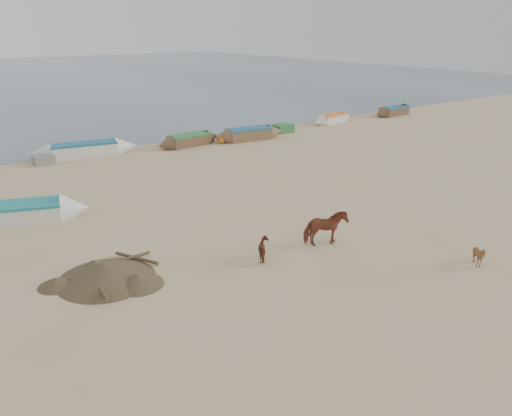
{
  "coord_description": "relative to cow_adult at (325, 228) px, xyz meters",
  "views": [
    {
      "loc": [
        -11.52,
        -12.02,
        8.22
      ],
      "look_at": [
        0.0,
        4.0,
        1.0
      ],
      "focal_mm": 35.0,
      "sensor_mm": 36.0,
      "label": 1
    }
  ],
  "objects": [
    {
      "name": "calf_right",
      "position": [
        -2.72,
        0.32,
        -0.3
      ],
      "size": [
        0.79,
        0.89,
        0.82
      ],
      "primitive_type": "imported",
      "rotation": [
        0.0,
        0.0,
        1.45
      ],
      "color": "brown",
      "rests_on": "ground"
    },
    {
      "name": "ground",
      "position": [
        -1.31,
        -1.15,
        -0.71
      ],
      "size": [
        140.0,
        140.0,
        0.0
      ],
      "primitive_type": "plane",
      "color": "tan",
      "rests_on": "ground"
    },
    {
      "name": "near_canoe",
      "position": [
        -9.15,
        9.78,
        -0.29
      ],
      "size": [
        5.82,
        3.31,
        0.84
      ],
      "primitive_type": null,
      "rotation": [
        0.0,
        0.0,
        -0.35
      ],
      "color": "silver",
      "rests_on": "ground"
    },
    {
      "name": "cow_adult",
      "position": [
        0.0,
        0.0,
        0.0
      ],
      "size": [
        1.85,
        1.28,
        1.43
      ],
      "primitive_type": "imported",
      "rotation": [
        0.0,
        0.0,
        1.24
      ],
      "color": "brown",
      "rests_on": "ground"
    },
    {
      "name": "waterline_canoes",
      "position": [
        -0.94,
        18.82,
        -0.28
      ],
      "size": [
        59.35,
        4.49,
        0.93
      ],
      "color": "brown",
      "rests_on": "ground"
    },
    {
      "name": "calf_front",
      "position": [
        3.27,
        -4.61,
        -0.31
      ],
      "size": [
        0.83,
        0.77,
        0.8
      ],
      "primitive_type": "imported",
      "rotation": [
        0.0,
        0.0,
        -1.39
      ],
      "color": "brown",
      "rests_on": "ground"
    },
    {
      "name": "beach_clutter",
      "position": [
        3.28,
        18.76,
        -0.41
      ],
      "size": [
        44.03,
        4.25,
        0.64
      ],
      "color": "#306A32",
      "rests_on": "ground"
    },
    {
      "name": "debris_pile",
      "position": [
        -8.09,
        2.27,
        -0.43
      ],
      "size": [
        4.41,
        4.41,
        0.57
      ],
      "primitive_type": "cone",
      "rotation": [
        0.0,
        0.0,
        0.39
      ],
      "color": "brown",
      "rests_on": "ground"
    }
  ]
}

